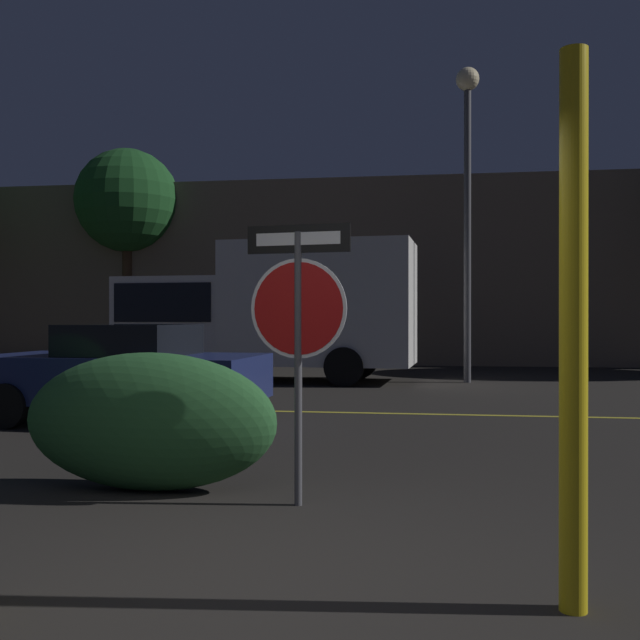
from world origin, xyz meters
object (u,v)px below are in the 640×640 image
Objects in this scene: passing_car_2 at (125,372)px; delivery_truck at (268,309)px; yellow_pole_right at (573,330)px; street_lamp at (467,164)px; hedge_bush_2 at (150,421)px; tree_2 at (127,202)px; stop_sign at (298,309)px.

passing_car_2 is 6.78m from delivery_truck.
yellow_pole_right is 0.40× the size of delivery_truck.
yellow_pole_right is at bearing -91.12° from street_lamp.
street_lamp is (4.58, 0.13, 3.27)m from delivery_truck.
tree_2 is (-7.17, 16.11, 4.62)m from hedge_bush_2.
street_lamp is at bearing -84.34° from delivery_truck.
passing_car_2 is 0.57× the size of street_lamp.
delivery_truck is 0.98× the size of street_lamp.
street_lamp reaches higher than delivery_truck.
stop_sign is 0.31× the size of delivery_truck.
street_lamp is (5.16, 6.81, 4.23)m from passing_car_2.
delivery_truck is (-4.33, 12.55, 0.26)m from yellow_pole_right.
tree_2 is (-5.87, 5.63, 3.54)m from delivery_truck.
yellow_pole_right is 1.28× the size of hedge_bush_2.
delivery_truck reaches higher than passing_car_2.
yellow_pole_right is 0.41× the size of tree_2.
tree_2 reaches higher than passing_car_2.
hedge_bush_2 is at bearing -66.01° from tree_2.
passing_car_2 is 0.58× the size of delivery_truck.
hedge_bush_2 is 11.93m from street_lamp.
yellow_pole_right is at bearing -38.48° from stop_sign.
street_lamp reaches higher than yellow_pole_right.
delivery_truck is at bearing -178.39° from street_lamp.
passing_car_2 is at bearing 135.78° from stop_sign.
stop_sign is 2.47m from yellow_pole_right.
street_lamp reaches higher than passing_car_2.
delivery_truck reaches higher than stop_sign.
yellow_pole_right is 7.69m from passing_car_2.
stop_sign is at bearing -138.51° from passing_car_2.
passing_car_2 is (-1.88, 3.80, 0.11)m from hedge_bush_2.
hedge_bush_2 is at bearing -150.28° from passing_car_2.
delivery_truck reaches higher than hedge_bush_2.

